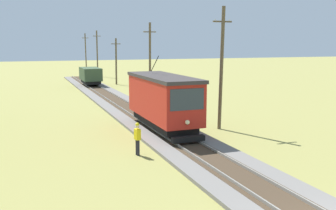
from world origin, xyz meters
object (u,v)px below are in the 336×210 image
utility_pole_mid (150,60)px  track_worker (137,137)px  utility_pole_horizon (86,52)px  utility_pole_distant (97,53)px  utility_pole_far (116,61)px  utility_pole_near_tram (221,68)px  freight_car (91,75)px  red_tram (163,100)px

utility_pole_mid → track_worker: (-7.12, -19.29, -3.17)m
utility_pole_horizon → track_worker: bearing=-96.4°
utility_pole_distant → track_worker: 50.33m
utility_pole_far → track_worker: (-7.12, -34.91, -2.47)m
utility_pole_distant → utility_pole_near_tram: bearing=-90.0°
utility_pole_near_tram → utility_pole_distant: 45.88m
utility_pole_near_tram → utility_pole_far: 31.09m
utility_pole_distant → utility_pole_horizon: size_ratio=1.02×
freight_car → track_worker: freight_car is taller
utility_pole_near_tram → utility_pole_horizon: 59.30m
utility_pole_far → freight_car: bearing=-162.4°
utility_pole_far → utility_pole_distant: bearing=90.0°
utility_pole_mid → track_worker: 20.80m
utility_pole_far → utility_pole_horizon: (0.00, 28.22, 0.72)m
red_tram → utility_pole_horizon: size_ratio=1.05×
utility_pole_far → utility_pole_near_tram: bearing=-90.0°
utility_pole_horizon → utility_pole_far: bearing=-90.0°
freight_car → utility_pole_far: size_ratio=0.78×
red_tram → track_worker: (-3.15, -4.59, -1.21)m
utility_pole_horizon → track_worker: (-7.12, -63.13, -3.18)m
freight_car → track_worker: 33.80m
utility_pole_mid → utility_pole_distant: utility_pole_distant is taller
freight_car → utility_pole_mid: size_ratio=0.64×
utility_pole_near_tram → utility_pole_mid: 15.45m
utility_pole_mid → utility_pole_distant: bearing=90.0°
utility_pole_mid → utility_pole_far: bearing=90.0°
utility_pole_near_tram → track_worker: 8.74m
utility_pole_far → utility_pole_distant: size_ratio=0.81×
freight_car → track_worker: (-3.15, -33.65, -0.57)m
red_tram → utility_pole_horizon: (3.97, 58.54, 1.97)m
utility_pole_near_tram → utility_pole_distant: size_ratio=1.01×
red_tram → utility_pole_horizon: utility_pole_horizon is taller
red_tram → freight_car: 29.07m
utility_pole_distant → utility_pole_horizon: bearing=90.0°
red_tram → utility_pole_horizon: bearing=86.1°
utility_pole_far → utility_pole_distant: utility_pole_distant is taller
red_tram → utility_pole_horizon: 58.71m
utility_pole_distant → utility_pole_horizon: utility_pole_distant is taller
utility_pole_near_tram → utility_pole_mid: size_ratio=1.03×
utility_pole_mid → track_worker: utility_pole_mid is taller
red_tram → utility_pole_near_tram: size_ratio=1.02×
red_tram → freight_car: red_tram is taller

